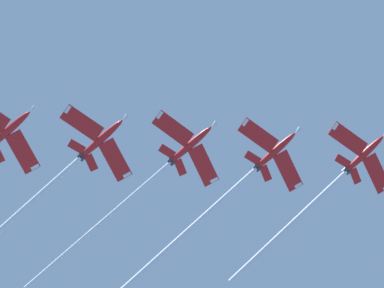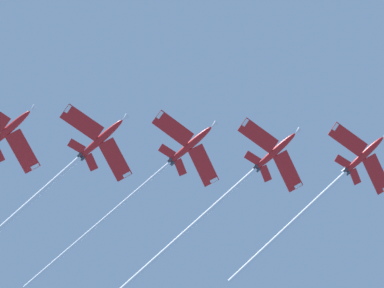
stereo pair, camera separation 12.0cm
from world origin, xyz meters
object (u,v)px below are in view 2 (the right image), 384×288
object	(u,v)px
jet_third	(163,168)
jet_fourth	(59,176)
jet_second	(231,191)
jet_lead	(336,181)

from	to	relation	value
jet_third	jet_fourth	bearing A→B (deg)	-45.20
jet_second	jet_third	bearing A→B (deg)	-22.97
jet_lead	jet_second	xyz separation A→B (m)	(16.62, -17.41, -4.25)
jet_lead	jet_second	bearing A→B (deg)	-46.34
jet_second	jet_third	size ratio (longest dim) A/B	1.10
jet_second	jet_third	world-z (taller)	jet_second
jet_third	jet_fourth	distance (m)	22.52
jet_fourth	jet_lead	bearing A→B (deg)	140.00
jet_second	jet_fourth	size ratio (longest dim) A/B	1.12
jet_lead	jet_third	world-z (taller)	jet_lead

